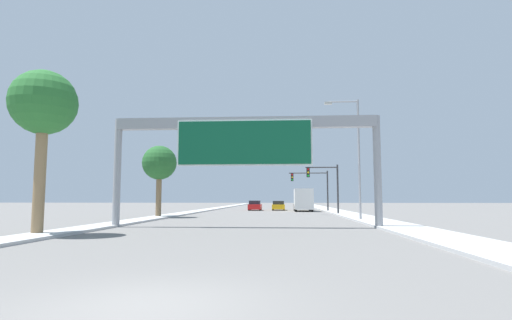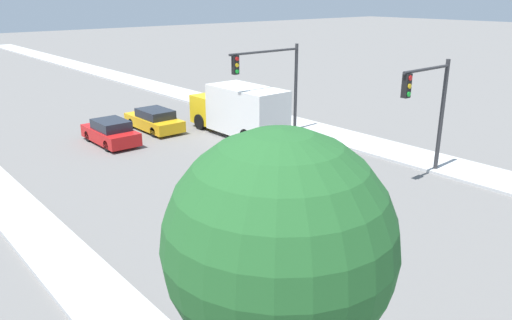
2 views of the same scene
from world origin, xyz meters
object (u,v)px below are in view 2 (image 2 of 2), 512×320
at_px(car_near_right, 154,120).
at_px(car_mid_right, 111,133).
at_px(palm_tree_background, 279,250).
at_px(traffic_light_near_intersection, 430,101).
at_px(traffic_light_mid_block, 275,75).
at_px(truck_box_primary, 240,110).

relative_size(car_near_right, car_mid_right, 1.08).
bearing_deg(car_mid_right, palm_tree_background, -108.56).
distance_m(car_near_right, palm_tree_background, 26.56).
xyz_separation_m(car_mid_right, palm_tree_background, (-7.60, -22.64, 4.41)).
bearing_deg(traffic_light_near_intersection, car_near_right, 109.07).
height_order(car_near_right, traffic_light_mid_block, traffic_light_mid_block).
distance_m(car_mid_right, palm_tree_background, 24.29).
relative_size(traffic_light_near_intersection, palm_tree_background, 0.81).
bearing_deg(palm_tree_background, traffic_light_mid_block, 47.71).
xyz_separation_m(car_mid_right, truck_box_primary, (7.00, -3.45, 0.89)).
xyz_separation_m(traffic_light_near_intersection, palm_tree_background, (-16.67, -7.63, 1.38)).
bearing_deg(palm_tree_background, truck_box_primary, 52.74).
bearing_deg(traffic_light_near_intersection, traffic_light_mid_block, 93.61).
distance_m(traffic_light_mid_block, palm_tree_background, 23.86).
bearing_deg(car_mid_right, truck_box_primary, -26.21).
height_order(traffic_light_near_intersection, traffic_light_mid_block, traffic_light_near_intersection).
height_order(traffic_light_near_intersection, palm_tree_background, palm_tree_background).
bearing_deg(truck_box_primary, car_mid_right, 153.79).
bearing_deg(truck_box_primary, traffic_light_near_intersection, -79.90).
distance_m(car_near_right, truck_box_primary, 5.79).
relative_size(car_near_right, traffic_light_near_intersection, 0.84).
height_order(car_mid_right, truck_box_primary, truck_box_primary).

